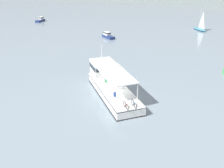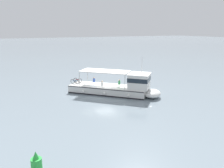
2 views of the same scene
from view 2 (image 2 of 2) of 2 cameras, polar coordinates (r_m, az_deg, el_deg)
name	(u,v)px [view 2 (image 2 of 2)]	position (r m, az deg, el deg)	size (l,w,h in m)	color
ground_plane	(105,94)	(31.31, -1.71, -2.52)	(400.00, 400.00, 0.00)	gray
ferry_main	(119,87)	(30.80, 1.79, -0.84)	(11.17, 11.18, 5.32)	white
channel_buoy	(36,163)	(15.80, -18.69, -18.59)	(0.70, 0.70, 1.40)	green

